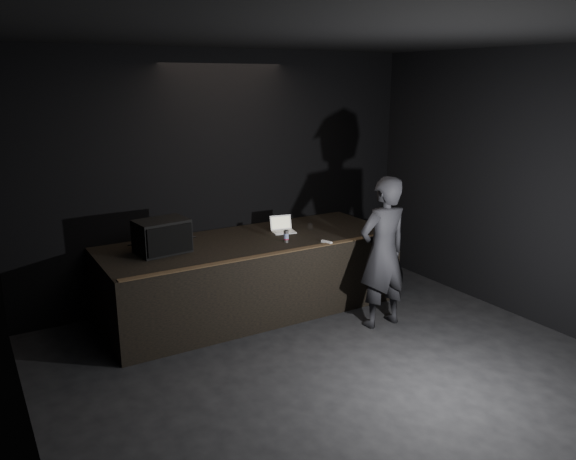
# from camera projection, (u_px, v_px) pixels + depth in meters

# --- Properties ---
(ground) EXTENTS (7.00, 7.00, 0.00)m
(ground) POSITION_uv_depth(u_px,v_px,m) (378.00, 402.00, 5.55)
(ground) COLOR black
(ground) RESTS_ON ground
(room_walls) EXTENTS (6.10, 7.10, 3.52)m
(room_walls) POSITION_uv_depth(u_px,v_px,m) (387.00, 203.00, 5.02)
(room_walls) COLOR black
(room_walls) RESTS_ON ground
(stage_riser) EXTENTS (4.00, 1.50, 1.00)m
(stage_riser) POSITION_uv_depth(u_px,v_px,m) (251.00, 275.00, 7.69)
(stage_riser) COLOR black
(stage_riser) RESTS_ON ground
(riser_lip) EXTENTS (3.92, 0.10, 0.01)m
(riser_lip) POSITION_uv_depth(u_px,v_px,m) (277.00, 253.00, 6.96)
(riser_lip) COLOR brown
(riser_lip) RESTS_ON stage_riser
(stage_monitor) EXTENTS (0.67, 0.53, 0.42)m
(stage_monitor) POSITION_uv_depth(u_px,v_px,m) (162.00, 236.00, 6.95)
(stage_monitor) COLOR black
(stage_monitor) RESTS_ON stage_riser
(cable) EXTENTS (0.91, 0.08, 0.02)m
(cable) POSITION_uv_depth(u_px,v_px,m) (162.00, 241.00, 7.47)
(cable) COLOR black
(cable) RESTS_ON stage_riser
(laptop) EXTENTS (0.36, 0.34, 0.22)m
(laptop) POSITION_uv_depth(u_px,v_px,m) (282.00, 228.00, 7.95)
(laptop) COLOR silver
(laptop) RESTS_ON stage_riser
(beer_can) EXTENTS (0.07, 0.07, 0.16)m
(beer_can) POSITION_uv_depth(u_px,v_px,m) (286.00, 236.00, 7.42)
(beer_can) COLOR silver
(beer_can) RESTS_ON stage_riser
(plastic_cup) EXTENTS (0.07, 0.07, 0.09)m
(plastic_cup) POSITION_uv_depth(u_px,v_px,m) (310.00, 226.00, 8.07)
(plastic_cup) COLOR white
(plastic_cup) RESTS_ON stage_riser
(wii_remote) EXTENTS (0.08, 0.17, 0.03)m
(wii_remote) POSITION_uv_depth(u_px,v_px,m) (327.00, 242.00, 7.40)
(wii_remote) COLOR white
(wii_remote) RESTS_ON stage_riser
(person) EXTENTS (0.71, 0.47, 1.95)m
(person) POSITION_uv_depth(u_px,v_px,m) (383.00, 253.00, 7.08)
(person) COLOR black
(person) RESTS_ON ground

